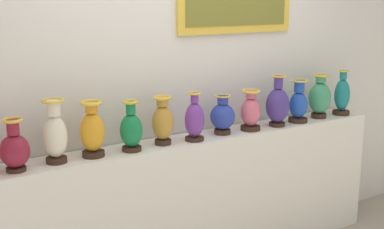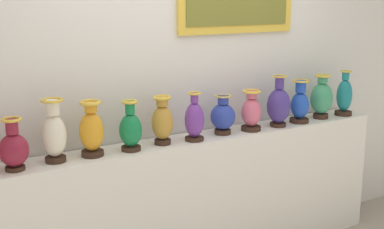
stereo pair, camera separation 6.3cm
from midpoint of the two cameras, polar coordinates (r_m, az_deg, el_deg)
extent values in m
cube|color=silver|center=(3.91, -0.47, -9.89)|extent=(3.38, 0.32, 1.02)
cube|color=silver|center=(3.82, -2.27, 4.94)|extent=(5.94, 0.10, 2.99)
cylinder|color=#382319|center=(3.23, -19.42, -5.72)|extent=(0.11, 0.11, 0.03)
ellipsoid|color=maroon|center=(3.20, -19.57, -3.83)|extent=(0.18, 0.18, 0.20)
cylinder|color=maroon|center=(3.16, -19.76, -1.37)|extent=(0.07, 0.07, 0.09)
torus|color=gold|center=(3.15, -19.82, -0.60)|extent=(0.12, 0.12, 0.02)
cylinder|color=#382319|center=(3.32, -15.29, -4.86)|extent=(0.13, 0.13, 0.03)
ellipsoid|color=beige|center=(3.28, -15.45, -2.37)|extent=(0.15, 0.15, 0.27)
cylinder|color=beige|center=(3.24, -15.64, 0.68)|extent=(0.08, 0.08, 0.09)
torus|color=gold|center=(3.23, -15.69, 1.49)|extent=(0.14, 0.14, 0.02)
cylinder|color=#382319|center=(3.39, -11.38, -4.28)|extent=(0.14, 0.14, 0.04)
ellipsoid|color=orange|center=(3.35, -11.50, -1.90)|extent=(0.16, 0.16, 0.25)
cylinder|color=orange|center=(3.31, -11.62, 0.75)|extent=(0.08, 0.08, 0.06)
torus|color=gold|center=(3.31, -11.64, 1.27)|extent=(0.14, 0.14, 0.02)
cylinder|color=#382319|center=(3.47, -7.20, -3.77)|extent=(0.13, 0.13, 0.03)
ellipsoid|color=#14723D|center=(3.44, -7.26, -1.76)|extent=(0.15, 0.15, 0.22)
cylinder|color=#14723D|center=(3.40, -7.33, 0.72)|extent=(0.06, 0.06, 0.08)
torus|color=gold|center=(3.39, -7.35, 1.39)|extent=(0.11, 0.11, 0.02)
cylinder|color=#382319|center=(3.60, -3.73, -3.03)|extent=(0.12, 0.12, 0.03)
ellipsoid|color=#B27F2D|center=(3.56, -3.77, -0.92)|extent=(0.15, 0.15, 0.24)
cylinder|color=#B27F2D|center=(3.53, -3.80, 1.42)|extent=(0.08, 0.08, 0.06)
torus|color=gold|center=(3.52, -3.81, 1.88)|extent=(0.13, 0.13, 0.02)
cylinder|color=#382319|center=(3.69, -0.21, -2.69)|extent=(0.13, 0.13, 0.03)
ellipsoid|color=#6B3393|center=(3.65, -0.21, -0.62)|extent=(0.14, 0.14, 0.25)
cylinder|color=#6B3393|center=(3.62, -0.21, 1.83)|extent=(0.06, 0.06, 0.07)
torus|color=gold|center=(3.61, -0.21, 2.36)|extent=(0.10, 0.10, 0.02)
cylinder|color=#382319|center=(3.86, 2.92, -1.89)|extent=(0.12, 0.12, 0.04)
ellipsoid|color=#263899|center=(3.83, 2.94, -0.21)|extent=(0.18, 0.18, 0.20)
cylinder|color=#263899|center=(3.81, 2.96, 1.64)|extent=(0.08, 0.08, 0.06)
torus|color=gold|center=(3.80, 2.96, 2.06)|extent=(0.12, 0.12, 0.01)
cylinder|color=#382319|center=(3.99, 6.03, -1.49)|extent=(0.15, 0.15, 0.03)
ellipsoid|color=#CC5972|center=(3.96, 6.07, 0.27)|extent=(0.15, 0.15, 0.22)
cylinder|color=#CC5972|center=(3.93, 6.12, 2.20)|extent=(0.08, 0.08, 0.05)
torus|color=gold|center=(3.93, 6.13, 2.58)|extent=(0.14, 0.14, 0.02)
cylinder|color=#382319|center=(4.14, 8.95, -1.06)|extent=(0.13, 0.13, 0.03)
ellipsoid|color=#3F2D7F|center=(4.11, 9.03, 0.99)|extent=(0.19, 0.19, 0.27)
cylinder|color=#3F2D7F|center=(4.07, 9.12, 3.54)|extent=(0.07, 0.07, 0.10)
torus|color=gold|center=(4.07, 9.14, 4.22)|extent=(0.11, 0.11, 0.01)
cylinder|color=#382319|center=(4.30, 11.22, -0.59)|extent=(0.16, 0.16, 0.03)
ellipsoid|color=#1E47B2|center=(4.28, 11.29, 1.04)|extent=(0.15, 0.15, 0.21)
cylinder|color=#1E47B2|center=(4.25, 11.38, 3.08)|extent=(0.08, 0.08, 0.09)
torus|color=gold|center=(4.24, 11.41, 3.70)|extent=(0.14, 0.14, 0.02)
cylinder|color=#382319|center=(4.49, 13.46, -0.10)|extent=(0.13, 0.13, 0.04)
ellipsoid|color=#388C60|center=(4.46, 13.56, 1.80)|extent=(0.19, 0.19, 0.26)
cylinder|color=#388C60|center=(4.43, 13.67, 3.85)|extent=(0.08, 0.08, 0.06)
torus|color=gold|center=(4.42, 13.70, 4.23)|extent=(0.13, 0.13, 0.02)
cylinder|color=#382319|center=(4.66, 15.79, 0.22)|extent=(0.15, 0.15, 0.04)
ellipsoid|color=#19727A|center=(4.63, 15.91, 2.09)|extent=(0.13, 0.13, 0.28)
cylinder|color=#19727A|center=(4.60, 16.04, 4.21)|extent=(0.06, 0.06, 0.07)
torus|color=gold|center=(4.60, 16.07, 4.65)|extent=(0.10, 0.10, 0.01)
camera|label=1|loc=(0.03, -90.49, -0.11)|focal=48.16mm
camera|label=2|loc=(0.03, 89.51, 0.11)|focal=48.16mm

